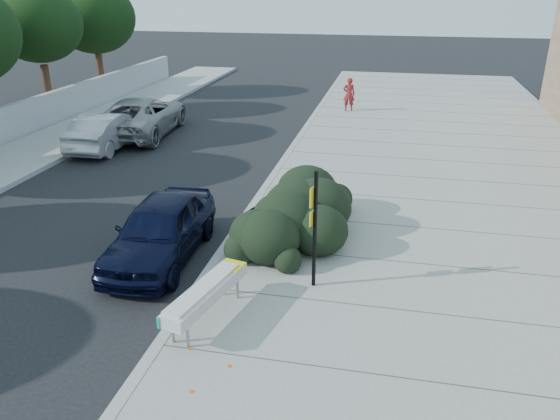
{
  "coord_description": "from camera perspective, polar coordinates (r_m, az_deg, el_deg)",
  "views": [
    {
      "loc": [
        3.73,
        -9.27,
        6.03
      ],
      "look_at": [
        1.26,
        2.41,
        1.0
      ],
      "focal_mm": 35.0,
      "sensor_mm": 36.0,
      "label": 1
    }
  ],
  "objects": [
    {
      "name": "sidewalk_near",
      "position": [
        15.57,
        17.9,
        -0.81
      ],
      "size": [
        11.2,
        50.0,
        0.15
      ],
      "primitive_type": "cube",
      "color": "gray",
      "rests_on": "ground"
    },
    {
      "name": "tree_far_e",
      "position": [
        28.43,
        -24.03,
        17.27
      ],
      "size": [
        4.0,
        4.0,
        5.9
      ],
      "color": "#332114",
      "rests_on": "ground"
    },
    {
      "name": "curb_near",
      "position": [
        15.9,
        -2.49,
        0.87
      ],
      "size": [
        0.22,
        50.0,
        0.17
      ],
      "primitive_type": "cube",
      "color": "#9E9E99",
      "rests_on": "ground"
    },
    {
      "name": "ground",
      "position": [
        11.67,
        -8.61,
        -8.56
      ],
      "size": [
        120.0,
        120.0,
        0.0
      ],
      "primitive_type": "plane",
      "color": "black",
      "rests_on": "ground"
    },
    {
      "name": "suv_silver",
      "position": [
        23.96,
        -14.3,
        9.51
      ],
      "size": [
        3.1,
        5.9,
        1.58
      ],
      "primitive_type": "imported",
      "rotation": [
        0.0,
        0.0,
        3.23
      ],
      "color": "gray",
      "rests_on": "ground"
    },
    {
      "name": "bench",
      "position": [
        10.27,
        -7.71,
        -8.62
      ],
      "size": [
        0.99,
        2.35,
        0.7
      ],
      "rotation": [
        0.0,
        0.0,
        -0.23
      ],
      "color": "gray",
      "rests_on": "sidewalk_near"
    },
    {
      "name": "tree_far_f",
      "position": [
        32.65,
        -18.87,
        18.47
      ],
      "size": [
        4.4,
        4.4,
        6.07
      ],
      "color": "#332114",
      "rests_on": "ground"
    },
    {
      "name": "bike_rack",
      "position": [
        12.95,
        -3.11,
        -1.44
      ],
      "size": [
        0.25,
        0.61,
        0.93
      ],
      "rotation": [
        0.0,
        0.0,
        -0.33
      ],
      "color": "black",
      "rests_on": "sidewalk_near"
    },
    {
      "name": "sign_post",
      "position": [
        10.89,
        3.61,
        -1.31
      ],
      "size": [
        0.14,
        0.28,
        2.52
      ],
      "rotation": [
        0.0,
        0.0,
        -0.34
      ],
      "color": "black",
      "rests_on": "sidewalk_near"
    },
    {
      "name": "curb_far",
      "position": [
        19.4,
        -26.07,
        2.61
      ],
      "size": [
        0.22,
        50.0,
        0.17
      ],
      "primitive_type": "cube",
      "color": "#9E9E99",
      "rests_on": "ground"
    },
    {
      "name": "wagon_silver",
      "position": [
        22.29,
        -17.59,
        7.95
      ],
      "size": [
        1.54,
        4.28,
        1.4
      ],
      "primitive_type": "imported",
      "rotation": [
        0.0,
        0.0,
        3.16
      ],
      "color": "#A5A4A9",
      "rests_on": "ground"
    },
    {
      "name": "sedan_navy",
      "position": [
        12.91,
        -12.4,
        -2.03
      ],
      "size": [
        1.83,
        4.26,
        1.43
      ],
      "primitive_type": "imported",
      "rotation": [
        0.0,
        0.0,
        0.03
      ],
      "color": "black",
      "rests_on": "ground"
    },
    {
      "name": "pedestrian",
      "position": [
        27.24,
        7.21,
        11.91
      ],
      "size": [
        0.63,
        0.47,
        1.59
      ],
      "primitive_type": "imported",
      "rotation": [
        0.0,
        0.0,
        3.3
      ],
      "color": "maroon",
      "rests_on": "sidewalk_near"
    },
    {
      "name": "hedge",
      "position": [
        13.53,
        1.59,
        0.7
      ],
      "size": [
        3.12,
        4.57,
        1.56
      ],
      "primitive_type": "ellipsoid",
      "rotation": [
        0.0,
        0.0,
        -0.27
      ],
      "color": "black",
      "rests_on": "sidewalk_near"
    }
  ]
}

